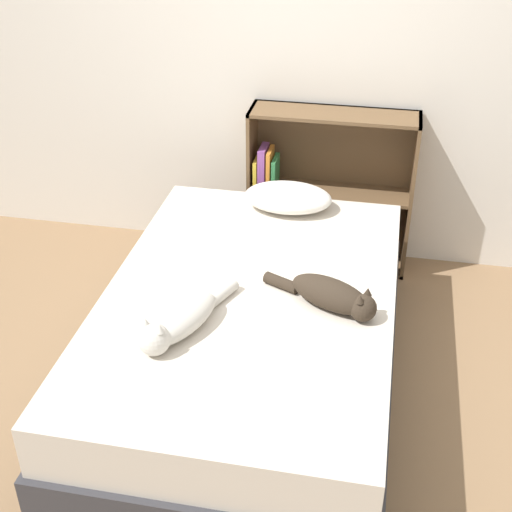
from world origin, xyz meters
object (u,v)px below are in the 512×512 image
Objects in this scene: cat_dark at (333,296)px; bookshelf at (326,186)px; pillow at (288,197)px; cat_light at (178,322)px; bed at (250,342)px.

cat_dark is 0.54× the size of bookshelf.
pillow is 0.82× the size of cat_light.
cat_dark is at bearing -82.38° from bookshelf.
cat_dark is at bearing -68.96° from pillow.
bookshelf reaches higher than cat_dark.
pillow is at bearing -110.03° from bookshelf.
cat_dark is at bearing -6.83° from bed.
pillow is 1.19m from cat_light.
cat_light is at bearing -104.79° from bookshelf.
cat_light is 0.59× the size of bookshelf.
bookshelf reaches higher than bed.
bed is at bearing 169.59° from cat_light.
cat_dark is 1.32m from bookshelf.
bed is 0.53m from cat_light.
bookshelf is at bearing 69.97° from pillow.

